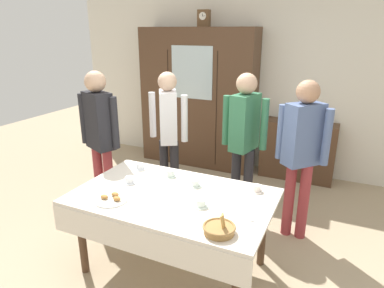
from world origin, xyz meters
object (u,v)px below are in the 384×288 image
(tea_cup_far_right, at_px, (129,180))
(person_beside_shelf, at_px, (100,131))
(person_behind_table_right, at_px, (244,132))
(pastry_plate, at_px, (111,199))
(tea_cup_center, at_px, (257,189))
(bread_basket, at_px, (219,229))
(spoon_center, at_px, (219,185))
(tea_cup_near_right, at_px, (195,183))
(person_near_right_end, at_px, (168,126))
(bookshelf_low, at_px, (297,151))
(person_behind_table_left, at_px, (302,146))
(book_stack, at_px, (301,119))
(tea_cup_far_left, at_px, (201,203))
(tea_cup_near_left, at_px, (140,167))
(spoon_mid_left, at_px, (166,204))
(tea_cup_mid_left, at_px, (170,174))
(mantel_clock, at_px, (204,18))
(wall_cabinet, at_px, (198,99))
(spoon_mid_right, at_px, (249,220))
(dining_table, at_px, (171,206))

(tea_cup_far_right, xyz_separation_m, person_beside_shelf, (-0.73, 0.49, 0.27))
(person_behind_table_right, bearing_deg, pastry_plate, -115.03)
(tea_cup_center, relative_size, bread_basket, 0.54)
(spoon_center, bearing_deg, tea_cup_near_right, -149.67)
(tea_cup_far_right, height_order, person_near_right_end, person_near_right_end)
(bookshelf_low, height_order, pastry_plate, bookshelf_low)
(person_behind_table_left, bearing_deg, book_stack, 97.99)
(tea_cup_far_left, bearing_deg, tea_cup_near_right, 121.56)
(tea_cup_near_left, distance_m, person_behind_table_left, 1.67)
(tea_cup_far_right, bearing_deg, tea_cup_center, 16.22)
(tea_cup_center, height_order, spoon_mid_left, tea_cup_center)
(tea_cup_mid_left, bearing_deg, mantel_clock, 105.14)
(wall_cabinet, relative_size, person_behind_table_left, 1.29)
(wall_cabinet, bearing_deg, spoon_center, -61.33)
(bookshelf_low, xyz_separation_m, pastry_plate, (-1.14, -2.91, 0.34))
(tea_cup_far_left, bearing_deg, tea_cup_mid_left, 140.66)
(pastry_plate, bearing_deg, bread_basket, -4.09)
(book_stack, bearing_deg, person_behind_table_left, -82.01)
(tea_cup_far_right, bearing_deg, mantel_clock, 97.23)
(pastry_plate, bearing_deg, tea_cup_center, 32.32)
(tea_cup_far_left, distance_m, person_near_right_end, 1.57)
(tea_cup_near_right, distance_m, tea_cup_mid_left, 0.33)
(tea_cup_far_left, relative_size, spoon_mid_right, 1.09)
(dining_table, bearing_deg, person_behind_table_left, 48.73)
(tea_cup_near_left, relative_size, person_near_right_end, 0.08)
(tea_cup_far_left, bearing_deg, spoon_center, 90.82)
(tea_cup_center, xyz_separation_m, bread_basket, (-0.08, -0.76, 0.01))
(tea_cup_near_right, xyz_separation_m, person_behind_table_left, (0.82, 0.78, 0.24))
(pastry_plate, height_order, person_near_right_end, person_near_right_end)
(tea_cup_near_left, relative_size, spoon_mid_left, 1.09)
(bookshelf_low, distance_m, pastry_plate, 3.15)
(tea_cup_center, xyz_separation_m, person_beside_shelf, (-1.87, 0.16, 0.27))
(spoon_center, distance_m, person_behind_table_left, 0.96)
(tea_cup_far_left, relative_size, bread_basket, 0.54)
(bread_basket, xyz_separation_m, person_behind_table_right, (-0.30, 1.58, 0.25))
(mantel_clock, height_order, bookshelf_low, mantel_clock)
(tea_cup_mid_left, distance_m, spoon_center, 0.51)
(dining_table, bearing_deg, person_beside_shelf, 154.93)
(tea_cup_center, relative_size, spoon_mid_right, 1.09)
(tea_cup_far_right, bearing_deg, spoon_center, 21.54)
(spoon_mid_right, bearing_deg, tea_cup_far_right, 172.00)
(mantel_clock, xyz_separation_m, spoon_mid_left, (0.84, -2.73, -1.54))
(person_behind_table_right, relative_size, person_near_right_end, 1.02)
(spoon_center, bearing_deg, tea_cup_center, 3.24)
(bread_basket, xyz_separation_m, person_behind_table_left, (0.36, 1.41, 0.24))
(person_behind_table_right, xyz_separation_m, person_near_right_end, (-0.94, -0.07, -0.02))
(bread_basket, height_order, pastry_plate, bread_basket)
(mantel_clock, relative_size, person_near_right_end, 0.14)
(spoon_center, distance_m, spoon_mid_right, 0.64)
(dining_table, relative_size, tea_cup_near_left, 13.37)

